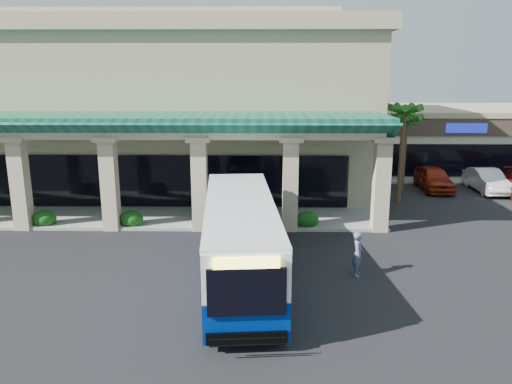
# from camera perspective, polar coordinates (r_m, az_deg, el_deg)

# --- Properties ---
(ground) EXTENTS (110.00, 110.00, 0.00)m
(ground) POSITION_cam_1_polar(r_m,az_deg,el_deg) (20.47, 0.33, -8.82)
(ground) COLOR black
(main_building) EXTENTS (30.80, 14.80, 11.35)m
(main_building) POSITION_cam_1_polar(r_m,az_deg,el_deg) (35.94, -12.45, 9.87)
(main_building) COLOR tan
(main_building) RESTS_ON ground
(arcade) EXTENTS (30.00, 6.20, 5.70)m
(arcade) POSITION_cam_1_polar(r_m,az_deg,el_deg) (27.45, -16.47, 2.62)
(arcade) COLOR #0D503D
(arcade) RESTS_ON ground
(strip_mall) EXTENTS (22.50, 12.50, 4.90)m
(strip_mall) POSITION_cam_1_polar(r_m,az_deg,el_deg) (46.79, 23.41, 5.89)
(strip_mall) COLOR beige
(strip_mall) RESTS_ON ground
(palm_0) EXTENTS (2.40, 2.40, 6.60)m
(palm_0) POSITION_cam_1_polar(r_m,az_deg,el_deg) (31.39, 16.32, 4.78)
(palm_0) COLOR #215B18
(palm_0) RESTS_ON ground
(palm_1) EXTENTS (2.40, 2.40, 5.80)m
(palm_1) POSITION_cam_1_polar(r_m,az_deg,el_deg) (34.57, 16.59, 4.86)
(palm_1) COLOR #215B18
(palm_1) RESTS_ON ground
(broadleaf_tree) EXTENTS (2.60, 2.60, 4.81)m
(broadleaf_tree) POSITION_cam_1_polar(r_m,az_deg,el_deg) (39.00, 11.76, 5.33)
(broadleaf_tree) COLOR #11410E
(broadleaf_tree) RESTS_ON ground
(transit_bus) EXTENTS (3.46, 11.27, 3.10)m
(transit_bus) POSITION_cam_1_polar(r_m,az_deg,el_deg) (19.00, -1.82, -5.62)
(transit_bus) COLOR navy
(transit_bus) RESTS_ON ground
(pedestrian) EXTENTS (0.55, 0.72, 1.77)m
(pedestrian) POSITION_cam_1_polar(r_m,az_deg,el_deg) (20.01, 11.57, -6.92)
(pedestrian) COLOR slate
(pedestrian) RESTS_ON ground
(car_silver) EXTENTS (2.08, 4.78, 1.60)m
(car_silver) POSITION_cam_1_polar(r_m,az_deg,el_deg) (35.81, 19.64, 1.50)
(car_silver) COLOR maroon
(car_silver) RESTS_ON ground
(car_white) EXTENTS (1.62, 4.63, 1.52)m
(car_white) POSITION_cam_1_polar(r_m,az_deg,el_deg) (36.59, 24.88, 1.21)
(car_white) COLOR silver
(car_white) RESTS_ON ground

